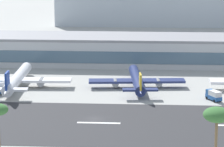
{
  "coord_description": "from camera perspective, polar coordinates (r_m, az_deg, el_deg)",
  "views": [
    {
      "loc": [
        14.96,
        -155.36,
        47.67
      ],
      "look_at": [
        2.35,
        40.2,
        4.39
      ],
      "focal_mm": 92.42,
      "sensor_mm": 36.0,
      "label": 1
    }
  ],
  "objects": [
    {
      "name": "ground_plane",
      "position": [
        163.2,
        -1.74,
        -4.54
      ],
      "size": [
        1400.0,
        1400.0,
        0.0
      ],
      "primitive_type": "plane",
      "color": "#9E9E99"
    },
    {
      "name": "runway_strip",
      "position": [
        159.7,
        -1.86,
        -4.91
      ],
      "size": [
        800.0,
        39.72,
        0.08
      ],
      "primitive_type": "cube",
      "color": "#2D2D30",
      "rests_on": "ground_plane"
    },
    {
      "name": "runway_centreline_dash_4",
      "position": [
        159.55,
        -1.32,
        -4.9
      ],
      "size": [
        12.0,
        1.2,
        0.01
      ],
      "primitive_type": "cube",
      "color": "white",
      "rests_on": "runway_strip"
    },
    {
      "name": "terminal_building",
      "position": [
        238.83,
        2.99,
        2.35
      ],
      "size": [
        195.9,
        24.96,
        11.65
      ],
      "color": "#B7BABC",
      "rests_on": "ground_plane"
    },
    {
      "name": "airliner_navy_tail_gate_0",
      "position": [
        200.91,
        -9.41,
        -0.6
      ],
      "size": [
        37.63,
        43.17,
        9.01
      ],
      "rotation": [
        0.0,
        0.0,
        1.61
      ],
      "color": "white",
      "rests_on": "ground_plane"
    },
    {
      "name": "airliner_gold_tail_gate_1",
      "position": [
        197.96,
        2.49,
        -0.71
      ],
      "size": [
        33.49,
        39.47,
        8.24
      ],
      "rotation": [
        0.0,
        0.0,
        1.66
      ],
      "color": "navy",
      "rests_on": "ground_plane"
    },
    {
      "name": "service_box_truck_0",
      "position": [
        184.88,
        10.03,
        -2.11
      ],
      "size": [
        4.94,
        6.42,
        3.25
      ],
      "rotation": [
        0.0,
        0.0,
        2.06
      ],
      "color": "#23569E",
      "rests_on": "ground_plane"
    },
    {
      "name": "palm_tree_1",
      "position": [
        126.11,
        10.35,
        -4.14
      ],
      "size": [
        6.03,
        6.03,
        14.0
      ],
      "color": "brown",
      "rests_on": "ground_plane"
    }
  ]
}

